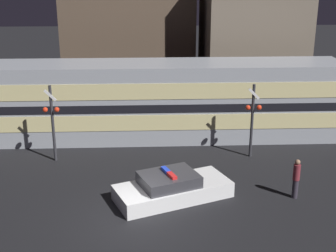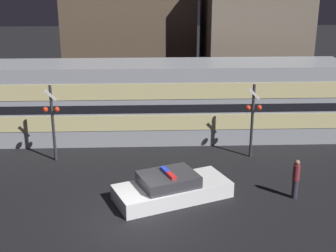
# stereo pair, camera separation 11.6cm
# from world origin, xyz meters

# --- Properties ---
(ground_plane) EXTENTS (120.00, 120.00, 0.00)m
(ground_plane) POSITION_xyz_m (0.00, 0.00, 0.00)
(ground_plane) COLOR black
(train) EXTENTS (19.03, 3.06, 4.13)m
(train) POSITION_xyz_m (1.34, 8.98, 2.06)
(train) COLOR #999EA5
(train) RESTS_ON ground_plane
(police_car) EXTENTS (5.00, 3.51, 1.22)m
(police_car) POSITION_xyz_m (1.37, 1.72, 0.45)
(police_car) COLOR silver
(police_car) RESTS_ON ground_plane
(pedestrian) EXTENTS (0.28, 0.28, 1.67)m
(pedestrian) POSITION_xyz_m (6.35, 1.55, 0.86)
(pedestrian) COLOR #2D2833
(pedestrian) RESTS_ON ground_plane
(crossing_signal_near) EXTENTS (0.77, 0.33, 3.66)m
(crossing_signal_near) POSITION_xyz_m (5.47, 5.92, 2.07)
(crossing_signal_near) COLOR #2D2D33
(crossing_signal_near) RESTS_ON ground_plane
(crossing_signal_far) EXTENTS (0.77, 0.33, 3.73)m
(crossing_signal_far) POSITION_xyz_m (-4.06, 5.84, 2.11)
(crossing_signal_far) COLOR #2D2D33
(crossing_signal_far) RESTS_ON ground_plane
(building_left) EXTENTS (8.77, 6.54, 9.92)m
(building_left) POSITION_xyz_m (-0.76, 18.23, 4.96)
(building_left) COLOR brown
(building_left) RESTS_ON ground_plane
(building_center) EXTENTS (6.32, 6.49, 9.18)m
(building_center) POSITION_xyz_m (7.40, 15.84, 4.59)
(building_center) COLOR #726656
(building_center) RESTS_ON ground_plane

